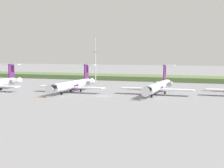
{
  "coord_description": "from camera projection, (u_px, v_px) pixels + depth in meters",
  "views": [
    {
      "loc": [
        36.88,
        -92.42,
        12.57
      ],
      "look_at": [
        0.0,
        7.88,
        3.0
      ],
      "focal_mm": 53.68,
      "sensor_mm": 36.0,
      "label": 1
    }
  ],
  "objects": [
    {
      "name": "safety_cone_front_marker",
      "position": [
        36.0,
        98.0,
        92.84
      ],
      "size": [
        0.44,
        0.44,
        0.55
      ],
      "primitive_type": "cone",
      "color": "orange",
      "rests_on": "ground"
    },
    {
      "name": "antenna_mast",
      "position": [
        95.0,
        63.0,
        148.33
      ],
      "size": [
        4.4,
        0.5,
        20.86
      ],
      "color": "#B2B2B7",
      "rests_on": "ground"
    },
    {
      "name": "ground_plane",
      "position": [
        132.0,
        87.0,
        128.24
      ],
      "size": [
        500.0,
        500.0,
        0.0
      ],
      "primitive_type": "plane",
      "color": "gray"
    },
    {
      "name": "grass_berm",
      "position": [
        153.0,
        78.0,
        161.43
      ],
      "size": [
        320.0,
        20.0,
        2.12
      ],
      "primitive_type": "cube",
      "color": "#597542",
      "rests_on": "ground"
    },
    {
      "name": "safety_cone_mid_marker",
      "position": [
        47.0,
        99.0,
        92.17
      ],
      "size": [
        0.44,
        0.44,
        0.55
      ],
      "primitive_type": "cone",
      "color": "orange",
      "rests_on": "ground"
    },
    {
      "name": "regional_jet_second",
      "position": [
        73.0,
        85.0,
        110.5
      ],
      "size": [
        22.81,
        31.0,
        9.0
      ],
      "color": "silver",
      "rests_on": "ground"
    },
    {
      "name": "regional_jet_third",
      "position": [
        158.0,
        86.0,
        104.33
      ],
      "size": [
        22.81,
        31.0,
        9.0
      ],
      "color": "silver",
      "rests_on": "ground"
    }
  ]
}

